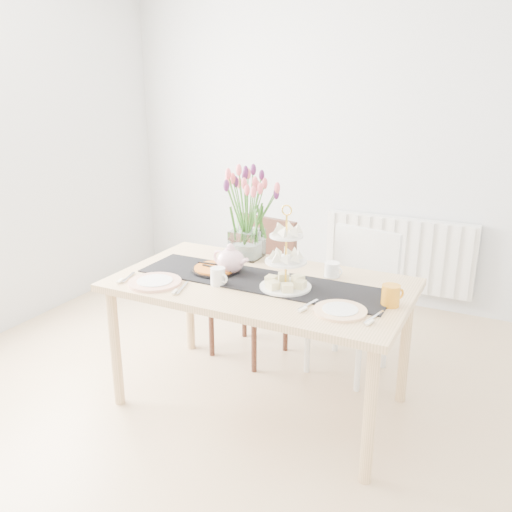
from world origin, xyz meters
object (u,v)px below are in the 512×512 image
at_px(tulip_vase, 247,201).
at_px(plate_right, 340,311).
at_px(dining_table, 261,295).
at_px(mug_white, 218,276).
at_px(chair_white, 356,290).
at_px(radiator, 398,253).
at_px(tart_tin, 216,270).
at_px(chair_brown, 257,276).
at_px(teapot, 231,261).
at_px(mug_orange, 391,296).
at_px(cream_jug, 332,270).
at_px(plate_left, 155,282).
at_px(cake_stand, 286,268).

distance_m(tulip_vase, plate_right, 1.00).
relative_size(dining_table, mug_white, 16.81).
bearing_deg(plate_right, chair_white, 100.76).
xyz_separation_m(radiator, tart_tin, (-0.67, -1.77, 0.32)).
bearing_deg(chair_brown, teapot, -68.28).
distance_m(tart_tin, mug_orange, 1.00).
relative_size(dining_table, teapot, 6.36).
relative_size(mug_orange, plate_right, 0.42).
bearing_deg(chair_white, mug_white, -111.72).
bearing_deg(mug_orange, mug_white, 136.93).
xyz_separation_m(chair_brown, tulip_vase, (0.05, -0.24, 0.57)).
bearing_deg(mug_orange, teapot, 125.45).
bearing_deg(radiator, chair_white, -91.21).
height_order(tart_tin, mug_orange, mug_orange).
xyz_separation_m(cream_jug, mug_white, (-0.51, -0.39, 0.01)).
bearing_deg(mug_orange, plate_left, 141.04).
xyz_separation_m(chair_brown, mug_orange, (1.02, -0.60, 0.27)).
bearing_deg(cake_stand, dining_table, 165.42).
distance_m(mug_white, mug_orange, 0.90).
bearing_deg(teapot, chair_white, 62.27).
xyz_separation_m(teapot, plate_left, (-0.29, -0.32, -0.07)).
xyz_separation_m(dining_table, cream_jug, (0.32, 0.24, 0.12)).
relative_size(chair_white, tart_tin, 3.32).
bearing_deg(tulip_vase, mug_white, -81.02).
xyz_separation_m(teapot, mug_white, (0.02, -0.18, -0.03)).
height_order(mug_orange, plate_right, mug_orange).
bearing_deg(chair_white, cake_stand, -93.06).
bearing_deg(dining_table, chair_white, 62.05).
xyz_separation_m(tart_tin, plate_right, (0.81, -0.21, -0.01)).
distance_m(radiator, tulip_vase, 1.71).
xyz_separation_m(mug_white, plate_left, (-0.32, -0.13, -0.04)).
bearing_deg(tart_tin, chair_brown, 92.10).
distance_m(chair_white, cake_stand, 0.80).
relative_size(radiator, chair_brown, 1.31).
bearing_deg(dining_table, radiator, 78.19).
xyz_separation_m(tulip_vase, plate_right, (0.77, -0.54, -0.35)).
distance_m(cake_stand, cream_jug, 0.33).
bearing_deg(tulip_vase, tart_tin, -95.96).
relative_size(cream_jug, mug_orange, 0.79).
relative_size(radiator, teapot, 4.77).
xyz_separation_m(chair_white, cream_jug, (-0.03, -0.42, 0.27)).
xyz_separation_m(cake_stand, mug_orange, (0.54, 0.02, -0.06)).
bearing_deg(dining_table, tart_tin, 176.74).
distance_m(tulip_vase, plate_left, 0.75).
height_order(tart_tin, mug_white, mug_white).
bearing_deg(cream_jug, chair_brown, 172.84).
distance_m(chair_brown, mug_white, 0.79).
relative_size(chair_brown, teapot, 3.65).
bearing_deg(dining_table, chair_brown, 118.50).
xyz_separation_m(radiator, mug_white, (-0.56, -1.93, 0.35)).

